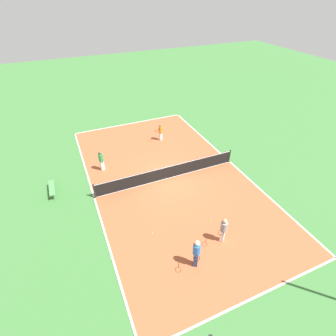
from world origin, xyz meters
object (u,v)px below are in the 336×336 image
tennis_net (168,172)px  tennis_ball_far_baseline (152,233)px  player_center_orange (160,131)px  bench (52,188)px  player_near_blue (196,252)px  player_far_green (101,159)px  player_baseline_gray (224,229)px  tennis_ball_left_sideline (210,220)px

tennis_net → tennis_ball_far_baseline: (2.84, 4.29, -0.51)m
player_center_orange → tennis_ball_far_baseline: (4.42, 9.61, -0.79)m
bench → player_near_blue: bearing=35.4°
tennis_net → player_far_green: (4.06, -2.86, 0.37)m
player_baseline_gray → tennis_net: bearing=-126.1°
tennis_net → player_near_blue: bearing=77.4°
player_far_green → tennis_ball_left_sideline: size_ratio=23.70×
bench → player_near_blue: player_near_blue is taller
player_near_blue → tennis_ball_far_baseline: size_ratio=26.52×
tennis_net → player_baseline_gray: (-0.47, 6.24, 0.39)m
bench → player_center_orange: 9.97m
bench → player_near_blue: size_ratio=0.94×
player_center_orange → player_baseline_gray: 11.61m
player_near_blue → tennis_ball_left_sideline: bearing=166.5°
player_near_blue → player_center_orange: 12.71m
bench → player_center_orange: size_ratio=1.15×
player_near_blue → player_far_green: 10.17m
tennis_ball_far_baseline → tennis_ball_left_sideline: bearing=172.6°
player_baseline_gray → tennis_ball_left_sideline: (-0.15, -1.49, -0.90)m
player_near_blue → player_far_green: bearing=-135.1°
tennis_net → bench: 7.83m
bench → tennis_net: bearing=78.2°
player_near_blue → player_baseline_gray: size_ratio=1.11×
bench → player_far_green: (-3.60, -1.26, 0.55)m
player_far_green → player_center_orange: bearing=0.9°
player_baseline_gray → tennis_ball_left_sideline: 1.75m
player_far_green → tennis_ball_left_sideline: bearing=-81.0°
tennis_ball_left_sideline → player_baseline_gray: bearing=84.2°
tennis_ball_left_sideline → tennis_net: bearing=-82.5°
player_center_orange → player_near_blue: bearing=49.8°
player_center_orange → player_far_green: (5.64, 2.46, 0.09)m
player_center_orange → tennis_net: bearing=47.5°
player_near_blue → player_center_orange: player_near_blue is taller
bench → tennis_ball_far_baseline: size_ratio=24.83×
player_near_blue → player_far_green: (2.50, -9.86, -0.13)m
player_near_blue → player_center_orange: (-3.14, -12.31, -0.22)m
tennis_ball_left_sideline → tennis_ball_far_baseline: bearing=-7.4°
player_center_orange → tennis_ball_left_sideline: player_center_orange is taller
player_near_blue → player_far_green: player_near_blue is taller
bench → tennis_ball_left_sideline: size_ratio=24.83×
bench → player_center_orange: bearing=111.9°
player_far_green → tennis_net: bearing=-57.8°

